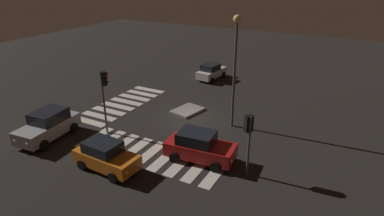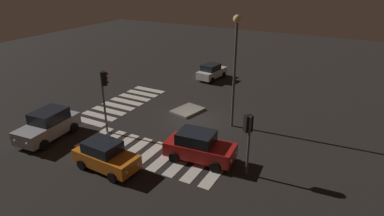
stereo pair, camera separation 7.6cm
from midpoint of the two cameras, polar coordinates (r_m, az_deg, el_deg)
name	(u,v)px [view 1 (the left image)]	position (r m, az deg, el deg)	size (l,w,h in m)	color
ground_plane	(192,120)	(25.56, -0.09, -2.06)	(80.00, 80.00, 0.00)	black
traffic_island	(188,110)	(27.01, -0.86, -0.41)	(2.79, 2.33, 0.18)	gray
car_red	(199,147)	(20.05, 1.19, -6.71)	(2.29, 4.38, 1.85)	red
car_orange	(106,156)	(19.89, -14.80, -8.04)	(2.03, 4.04, 1.72)	orange
car_white	(211,72)	(34.89, 3.28, 6.31)	(3.87, 2.11, 1.63)	silver
car_silver	(48,125)	(24.61, -23.74, -2.75)	(4.60, 2.40, 1.95)	#9EA0A5
traffic_light_east	(104,87)	(23.14, -15.02, 3.52)	(0.53, 0.54, 4.52)	#47474C
traffic_light_north	(248,130)	(18.17, 9.62, -3.82)	(0.54, 0.53, 3.63)	#47474C
street_lamp	(235,54)	(22.92, 7.44, 9.28)	(0.56, 0.56, 8.08)	#47474C
crosswalk_near	(122,104)	(29.15, -12.05, 0.71)	(8.75, 3.20, 0.02)	silver
crosswalk_side	(150,154)	(21.27, -7.46, -7.83)	(3.20, 9.90, 0.02)	silver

